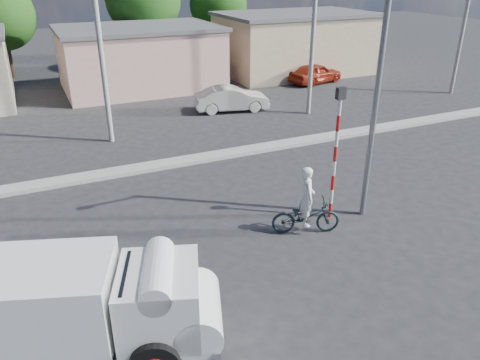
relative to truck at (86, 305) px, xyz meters
name	(u,v)px	position (x,y,z in m)	size (l,w,h in m)	color
ground_plane	(266,263)	(4.93, 1.35, -1.26)	(120.00, 120.00, 0.00)	#27272A
median	(178,162)	(4.93, 9.35, -1.18)	(40.00, 0.80, 0.16)	#99968E
truck	(86,305)	(0.00, 0.00, 0.00)	(5.84, 3.67, 2.27)	black
bicycle	(306,216)	(6.84, 2.35, -0.70)	(0.74, 2.11, 1.11)	black
cyclist	(306,205)	(6.84, 2.35, -0.30)	(0.70, 0.46, 1.91)	white
car_cream	(231,99)	(10.20, 15.65, -0.57)	(1.47, 4.22, 1.39)	beige
car_red	(315,73)	(18.39, 19.49, -0.56)	(1.66, 4.13, 1.41)	maroon
traffic_pole	(336,143)	(8.13, 2.85, 1.33)	(0.28, 0.18, 4.36)	red
streetlight	(376,66)	(9.07, 2.55, 3.70)	(2.34, 0.22, 9.00)	slate
building_row	(126,57)	(6.03, 23.35, 0.87)	(37.80, 7.30, 4.44)	#C5B295
tree_row	(56,8)	(2.66, 29.96, 3.57)	(34.13, 7.32, 8.10)	#38281E
utility_poles	(212,46)	(8.18, 13.35, 2.81)	(35.40, 0.24, 8.00)	#99968E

